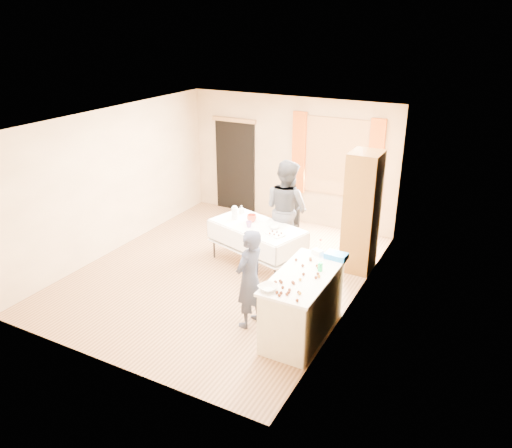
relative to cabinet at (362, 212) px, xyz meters
The scene contains 29 objects.
floor 2.56m from the cabinet, 148.37° to the right, with size 4.50×5.50×0.02m, color #9E7047.
ceiling 2.82m from the cabinet, 148.37° to the right, with size 4.50×5.50×0.02m, color white.
wall_back 2.53m from the cabinet, 142.37° to the left, with size 4.50×0.02×2.60m, color tan.
wall_front 4.46m from the cabinet, 116.53° to the right, with size 4.50×0.02×2.60m, color tan.
wall_left 4.43m from the cabinet, 163.91° to the right, with size 0.02×5.50×2.60m, color tan.
wall_right 1.28m from the cabinet, 77.58° to the right, with size 0.02×5.50×2.60m, color tan.
window_frame 1.85m from the cabinet, 123.52° to the left, with size 1.32×0.06×1.52m, color olive.
window_pane 1.84m from the cabinet, 123.79° to the left, with size 1.20×0.02×1.40m, color white.
curtain_left 2.33m from the cabinet, 140.78° to the left, with size 0.28×0.06×1.65m, color #AE470F.
curtain_right 1.53m from the cabinet, 98.27° to the left, with size 0.28×0.06×1.65m, color #AE470F.
doorway 3.62m from the cabinet, 155.43° to the left, with size 0.95×0.04×2.00m, color black.
door_lintel 3.74m from the cabinet, 155.86° to the left, with size 1.05×0.06×0.08m, color olive.
cabinet is the anchor object (origin of this frame).
counter 2.31m from the cabinet, 92.56° to the right, with size 0.71×1.49×0.91m.
party_table 1.84m from the cabinet, 156.33° to the right, with size 1.82×1.28×0.75m.
chair 1.67m from the cabinet, behind, with size 0.50×0.50×0.97m.
girl 2.54m from the cabinet, 109.55° to the right, with size 0.42×0.57×1.44m, color #222639.
woman 1.34m from the cabinet, behind, with size 1.04×0.93×1.78m, color black.
soda_can 2.05m from the cabinet, 88.58° to the right, with size 0.07×0.07×0.12m, color green.
mixing_bowl 2.84m from the cabinet, 96.83° to the right, with size 0.31×0.31×0.06m, color white.
foam_block 1.62m from the cabinet, 95.52° to the right, with size 0.15×0.10×0.08m, color white.
blue_basket 1.60m from the cabinet, 85.79° to the right, with size 0.30×0.20×0.08m, color blue.
pitcher 2.17m from the cabinet, 162.65° to the right, with size 0.11×0.11×0.22m, color silver.
cup_red 1.87m from the cabinet, 161.18° to the right, with size 0.19×0.19×0.13m, color #BC3A20.
cup_rainbow 1.89m from the cabinet, 153.53° to the right, with size 0.15×0.15×0.10m, color red.
small_bowl 1.48m from the cabinet, 150.93° to the right, with size 0.24×0.24×0.05m, color white.
pastry_tray 1.50m from the cabinet, 140.55° to the right, with size 0.28×0.20×0.02m, color white.
bottle 2.13m from the cabinet, behind, with size 0.09×0.09×0.16m, color white.
cake_balls 2.44m from the cabinet, 92.34° to the right, with size 0.49×1.15×0.04m.
Camera 1 is at (4.02, -6.42, 4.04)m, focal length 35.00 mm.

